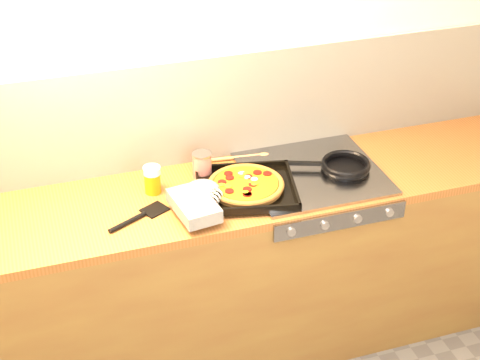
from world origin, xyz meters
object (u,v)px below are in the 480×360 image
object	(u,v)px
pizza_on_tray	(231,190)
frying_pan	(344,166)
tomato_can	(202,165)
juice_glass	(152,179)

from	to	relation	value
pizza_on_tray	frying_pan	distance (m)	0.55
pizza_on_tray	frying_pan	world-z (taller)	pizza_on_tray
frying_pan	tomato_can	size ratio (longest dim) A/B	3.19
tomato_can	juice_glass	bearing A→B (deg)	-167.49
pizza_on_tray	juice_glass	world-z (taller)	juice_glass
juice_glass	pizza_on_tray	bearing A→B (deg)	-27.49
frying_pan	tomato_can	xyz separation A→B (m)	(-0.62, 0.16, 0.03)
pizza_on_tray	frying_pan	size ratio (longest dim) A/B	1.52
pizza_on_tray	juice_glass	distance (m)	0.34
frying_pan	juice_glass	xyz separation A→B (m)	(-0.85, 0.11, 0.03)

